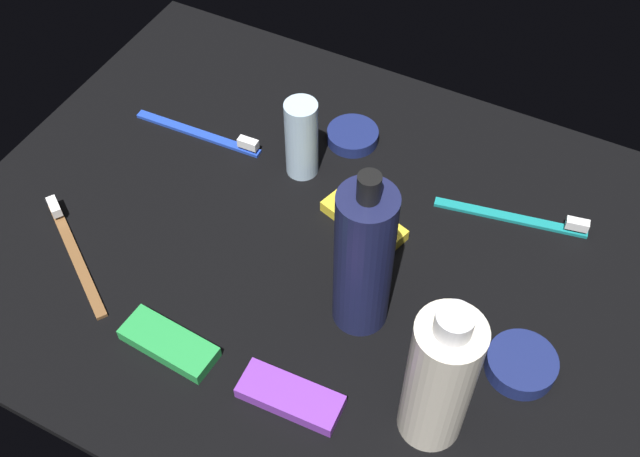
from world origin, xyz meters
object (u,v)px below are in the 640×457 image
(snack_bar_purple, at_px, (290,397))
(cream_tin_left, at_px, (521,364))
(snack_bar_yellow, at_px, (364,221))
(deodorant_stick, at_px, (302,139))
(snack_bar_green, at_px, (169,343))
(toothbrush_brown, at_px, (73,249))
(toothbrush_teal, at_px, (520,217))
(toothbrush_blue, at_px, (205,134))
(cream_tin_right, at_px, (353,136))
(lotion_bottle, at_px, (364,260))
(bodywash_bottle, at_px, (440,379))

(snack_bar_purple, height_order, cream_tin_left, cream_tin_left)
(snack_bar_purple, relative_size, snack_bar_yellow, 1.00)
(deodorant_stick, distance_m, snack_bar_green, 0.29)
(toothbrush_brown, xyz_separation_m, snack_bar_green, (0.17, -0.05, 0.00))
(toothbrush_teal, xyz_separation_m, snack_bar_purple, (-0.13, -0.33, 0.00))
(snack_bar_purple, bearing_deg, toothbrush_brown, 168.35)
(toothbrush_blue, xyz_separation_m, snack_bar_green, (0.14, -0.28, 0.00))
(toothbrush_teal, relative_size, snack_bar_purple, 1.72)
(snack_bar_green, relative_size, cream_tin_left, 1.45)
(cream_tin_right, bearing_deg, lotion_bottle, -62.73)
(bodywash_bottle, bearing_deg, cream_tin_left, 57.51)
(deodorant_stick, distance_m, toothbrush_brown, 0.29)
(toothbrush_teal, bearing_deg, toothbrush_blue, -172.98)
(deodorant_stick, distance_m, snack_bar_purple, 0.32)
(deodorant_stick, height_order, snack_bar_green, deodorant_stick)
(bodywash_bottle, distance_m, deodorant_stick, 0.36)
(lotion_bottle, height_order, snack_bar_purple, lotion_bottle)
(bodywash_bottle, bearing_deg, cream_tin_right, 126.44)
(toothbrush_brown, distance_m, toothbrush_teal, 0.52)
(lotion_bottle, relative_size, cream_tin_left, 3.01)
(lotion_bottle, distance_m, snack_bar_yellow, 0.15)
(snack_bar_green, bearing_deg, cream_tin_left, 26.95)
(toothbrush_blue, relative_size, cream_tin_right, 2.72)
(deodorant_stick, xyz_separation_m, snack_bar_purple, (0.14, -0.28, -0.05))
(snack_bar_yellow, bearing_deg, snack_bar_green, -97.24)
(bodywash_bottle, distance_m, snack_bar_green, 0.29)
(toothbrush_blue, distance_m, cream_tin_right, 0.19)
(snack_bar_yellow, distance_m, cream_tin_left, 0.24)
(bodywash_bottle, xyz_separation_m, cream_tin_right, (-0.23, 0.32, -0.08))
(toothbrush_brown, xyz_separation_m, snack_bar_purple, (0.31, -0.05, 0.00))
(deodorant_stick, relative_size, toothbrush_teal, 0.60)
(deodorant_stick, distance_m, toothbrush_blue, 0.15)
(toothbrush_blue, bearing_deg, snack_bar_purple, -45.03)
(bodywash_bottle, bearing_deg, snack_bar_yellow, 129.53)
(lotion_bottle, bearing_deg, toothbrush_blue, 152.55)
(bodywash_bottle, relative_size, deodorant_stick, 1.79)
(snack_bar_yellow, relative_size, cream_tin_left, 1.45)
(lotion_bottle, bearing_deg, cream_tin_left, 4.19)
(snack_bar_yellow, bearing_deg, lotion_bottle, -49.67)
(snack_bar_purple, bearing_deg, deodorant_stick, 113.08)
(toothbrush_blue, height_order, cream_tin_right, toothbrush_blue)
(toothbrush_teal, relative_size, cream_tin_right, 2.70)
(bodywash_bottle, height_order, toothbrush_blue, bodywash_bottle)
(toothbrush_blue, xyz_separation_m, snack_bar_yellow, (0.24, -0.04, 0.00))
(toothbrush_blue, bearing_deg, toothbrush_teal, 7.02)
(lotion_bottle, height_order, toothbrush_teal, lotion_bottle)
(toothbrush_brown, xyz_separation_m, toothbrush_blue, (0.03, 0.23, 0.00))
(toothbrush_teal, height_order, snack_bar_purple, toothbrush_teal)
(snack_bar_purple, bearing_deg, toothbrush_blue, 132.23)
(lotion_bottle, height_order, cream_tin_left, lotion_bottle)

